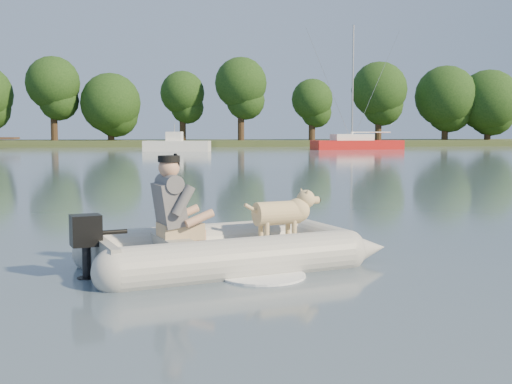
{
  "coord_description": "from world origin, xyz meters",
  "views": [
    {
      "loc": [
        -0.91,
        -7.31,
        1.68
      ],
      "look_at": [
        -0.03,
        2.29,
        0.75
      ],
      "focal_mm": 45.0,
      "sensor_mm": 36.0,
      "label": 1
    }
  ],
  "objects": [
    {
      "name": "dog",
      "position": [
        0.13,
        0.9,
        0.55
      ],
      "size": [
        1.05,
        0.67,
        0.66
      ],
      "primitive_type": null,
      "rotation": [
        0.0,
        0.0,
        0.34
      ],
      "color": "tan",
      "rests_on": "dinghy"
    },
    {
      "name": "shore_bank",
      "position": [
        0.0,
        62.0,
        0.25
      ],
      "size": [
        160.0,
        12.0,
        0.7
      ],
      "primitive_type": "cube",
      "color": "#47512D",
      "rests_on": "water"
    },
    {
      "name": "dinghy",
      "position": [
        -0.51,
        0.61,
        0.63
      ],
      "size": [
        6.18,
        5.5,
        1.47
      ],
      "primitive_type": null,
      "rotation": [
        0.0,
        0.0,
        0.34
      ],
      "color": "#A6A6A1",
      "rests_on": "water"
    },
    {
      "name": "motorboat",
      "position": [
        -2.49,
        43.99,
        1.03
      ],
      "size": [
        5.61,
        2.82,
        2.27
      ],
      "primitive_type": null,
      "rotation": [
        0.0,
        0.0,
        -0.15
      ],
      "color": "white",
      "rests_on": "water"
    },
    {
      "name": "water",
      "position": [
        0.0,
        0.0,
        0.0
      ],
      "size": [
        160.0,
        160.0,
        0.0
      ],
      "primitive_type": "plane",
      "color": "slate",
      "rests_on": "ground"
    },
    {
      "name": "sailboat",
      "position": [
        12.93,
        47.74,
        0.48
      ],
      "size": [
        8.16,
        3.57,
        10.85
      ],
      "rotation": [
        0.0,
        0.0,
        0.16
      ],
      "color": "red",
      "rests_on": "water"
    },
    {
      "name": "man",
      "position": [
        -1.23,
        0.41,
        0.83
      ],
      "size": [
        0.95,
        0.88,
        1.15
      ],
      "primitive_type": null,
      "rotation": [
        0.0,
        0.0,
        0.34
      ],
      "color": "#5B5A5E",
      "rests_on": "dinghy"
    },
    {
      "name": "outboard_motor",
      "position": [
        -2.17,
        0.02,
        0.33
      ],
      "size": [
        0.52,
        0.44,
        0.84
      ],
      "primitive_type": null,
      "rotation": [
        0.0,
        0.0,
        0.34
      ],
      "color": "black",
      "rests_on": "dinghy"
    },
    {
      "name": "treeline",
      "position": [
        1.46,
        61.1,
        5.39
      ],
      "size": [
        75.85,
        7.35,
        9.27
      ],
      "color": "#332316",
      "rests_on": "shore_bank"
    }
  ]
}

